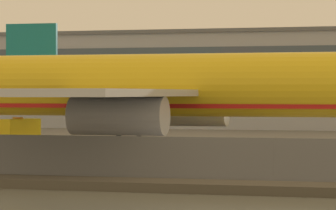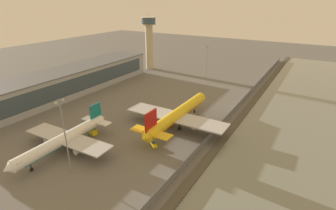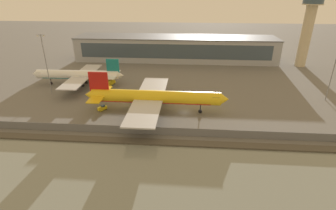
{
  "view_description": "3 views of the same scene",
  "coord_description": "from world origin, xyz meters",
  "px_view_note": "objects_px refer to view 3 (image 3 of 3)",
  "views": [
    {
      "loc": [
        8.75,
        -69.08,
        5.02
      ],
      "look_at": [
        -10.54,
        0.34,
        4.14
      ],
      "focal_mm": 105.0,
      "sensor_mm": 36.0,
      "label": 1
    },
    {
      "loc": [
        -97.69,
        -46.88,
        50.18
      ],
      "look_at": [
        -0.33,
        10.88,
        3.63
      ],
      "focal_mm": 28.0,
      "sensor_mm": 36.0,
      "label": 2
    },
    {
      "loc": [
        0.62,
        -83.63,
        40.86
      ],
      "look_at": [
        -5.96,
        0.64,
        2.36
      ],
      "focal_mm": 28.0,
      "sensor_mm": 36.0,
      "label": 3
    }
  ],
  "objects_px": {
    "control_tower": "(308,24)",
    "apron_light_mast_apron_west": "(46,62)",
    "passenger_jet_white_teal": "(79,75)",
    "cargo_jet_yellow": "(153,97)",
    "ops_van": "(111,82)",
    "apron_light_mast_apron_east": "(334,69)",
    "baggage_tug": "(102,108)"
  },
  "relations": [
    {
      "from": "ops_van",
      "to": "apron_light_mast_apron_west",
      "type": "height_order",
      "value": "apron_light_mast_apron_west"
    },
    {
      "from": "passenger_jet_white_teal",
      "to": "apron_light_mast_apron_east",
      "type": "distance_m",
      "value": 103.37
    },
    {
      "from": "control_tower",
      "to": "apron_light_mast_apron_west",
      "type": "relative_size",
      "value": 1.64
    },
    {
      "from": "cargo_jet_yellow",
      "to": "apron_light_mast_apron_west",
      "type": "relative_size",
      "value": 2.08
    },
    {
      "from": "passenger_jet_white_teal",
      "to": "control_tower",
      "type": "relative_size",
      "value": 1.05
    },
    {
      "from": "baggage_tug",
      "to": "ops_van",
      "type": "height_order",
      "value": "ops_van"
    },
    {
      "from": "cargo_jet_yellow",
      "to": "apron_light_mast_apron_east",
      "type": "distance_m",
      "value": 68.28
    },
    {
      "from": "passenger_jet_white_teal",
      "to": "ops_van",
      "type": "relative_size",
      "value": 7.5
    },
    {
      "from": "cargo_jet_yellow",
      "to": "baggage_tug",
      "type": "height_order",
      "value": "cargo_jet_yellow"
    },
    {
      "from": "apron_light_mast_apron_west",
      "to": "control_tower",
      "type": "bearing_deg",
      "value": 23.51
    },
    {
      "from": "passenger_jet_white_teal",
      "to": "control_tower",
      "type": "bearing_deg",
      "value": 19.89
    },
    {
      "from": "baggage_tug",
      "to": "control_tower",
      "type": "height_order",
      "value": "control_tower"
    },
    {
      "from": "cargo_jet_yellow",
      "to": "baggage_tug",
      "type": "bearing_deg",
      "value": -178.61
    },
    {
      "from": "passenger_jet_white_teal",
      "to": "control_tower",
      "type": "height_order",
      "value": "control_tower"
    },
    {
      "from": "cargo_jet_yellow",
      "to": "ops_van",
      "type": "bearing_deg",
      "value": 131.3
    },
    {
      "from": "baggage_tug",
      "to": "control_tower",
      "type": "relative_size",
      "value": 0.09
    },
    {
      "from": "cargo_jet_yellow",
      "to": "control_tower",
      "type": "relative_size",
      "value": 1.27
    },
    {
      "from": "ops_van",
      "to": "apron_light_mast_apron_east",
      "type": "height_order",
      "value": "apron_light_mast_apron_east"
    },
    {
      "from": "apron_light_mast_apron_west",
      "to": "baggage_tug",
      "type": "bearing_deg",
      "value": -27.93
    },
    {
      "from": "cargo_jet_yellow",
      "to": "ops_van",
      "type": "relative_size",
      "value": 9.1
    },
    {
      "from": "passenger_jet_white_teal",
      "to": "apron_light_mast_apron_west",
      "type": "bearing_deg",
      "value": -123.72
    },
    {
      "from": "control_tower",
      "to": "apron_light_mast_apron_east",
      "type": "xyz_separation_m",
      "value": [
        -8.2,
        -49.25,
        -10.14
      ]
    },
    {
      "from": "baggage_tug",
      "to": "apron_light_mast_apron_west",
      "type": "height_order",
      "value": "apron_light_mast_apron_west"
    },
    {
      "from": "cargo_jet_yellow",
      "to": "control_tower",
      "type": "height_order",
      "value": "control_tower"
    },
    {
      "from": "control_tower",
      "to": "ops_van",
      "type": "bearing_deg",
      "value": -158.35
    },
    {
      "from": "cargo_jet_yellow",
      "to": "ops_van",
      "type": "xyz_separation_m",
      "value": [
        -22.94,
        26.11,
        -4.13
      ]
    },
    {
      "from": "cargo_jet_yellow",
      "to": "apron_light_mast_apron_west",
      "type": "bearing_deg",
      "value": 163.42
    },
    {
      "from": "control_tower",
      "to": "passenger_jet_white_teal",
      "type": "bearing_deg",
      "value": -160.11
    },
    {
      "from": "cargo_jet_yellow",
      "to": "control_tower",
      "type": "distance_m",
      "value": 100.05
    },
    {
      "from": "baggage_tug",
      "to": "apron_light_mast_apron_west",
      "type": "xyz_separation_m",
      "value": [
        -25.66,
        13.6,
        12.63
      ]
    },
    {
      "from": "passenger_jet_white_teal",
      "to": "apron_light_mast_apron_east",
      "type": "xyz_separation_m",
      "value": [
        102.66,
        -9.14,
        7.91
      ]
    },
    {
      "from": "baggage_tug",
      "to": "ops_van",
      "type": "relative_size",
      "value": 0.64
    }
  ]
}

